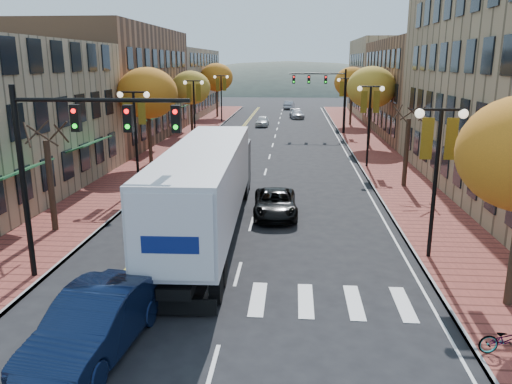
% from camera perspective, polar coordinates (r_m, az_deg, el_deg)
% --- Properties ---
extents(ground, '(200.00, 200.00, 0.00)m').
position_cam_1_polar(ground, '(15.47, -3.79, -15.33)').
color(ground, black).
rests_on(ground, ground).
extents(sidewalk_left, '(4.00, 85.00, 0.15)m').
position_cam_1_polar(sidewalk_left, '(47.68, -9.08, 5.24)').
color(sidewalk_left, brown).
rests_on(sidewalk_left, ground).
extents(sidewalk_right, '(4.00, 85.00, 0.15)m').
position_cam_1_polar(sidewalk_right, '(46.92, 12.93, 4.90)').
color(sidewalk_right, brown).
rests_on(sidewalk_right, ground).
extents(building_left_mid, '(12.00, 24.00, 11.00)m').
position_cam_1_polar(building_left_mid, '(52.84, -17.08, 11.61)').
color(building_left_mid, brown).
rests_on(building_left_mid, ground).
extents(building_left_far, '(12.00, 26.00, 9.50)m').
position_cam_1_polar(building_left_far, '(76.71, -10.22, 12.20)').
color(building_left_far, '#9E8966').
rests_on(building_left_far, ground).
extents(building_right_mid, '(15.00, 24.00, 10.00)m').
position_cam_1_polar(building_right_mid, '(57.73, 21.37, 10.97)').
color(building_right_mid, brown).
rests_on(building_right_mid, ground).
extents(building_right_far, '(15.00, 20.00, 11.00)m').
position_cam_1_polar(building_right_far, '(79.03, 16.81, 12.43)').
color(building_right_far, '#9E8966').
rests_on(building_right_far, ground).
extents(tree_left_a, '(0.28, 0.28, 4.20)m').
position_cam_1_polar(tree_left_a, '(24.55, -22.39, 0.64)').
color(tree_left_a, '#382619').
rests_on(tree_left_a, sidewalk_left).
extents(tree_left_b, '(4.48, 4.48, 7.21)m').
position_cam_1_polar(tree_left_b, '(38.91, -12.30, 10.97)').
color(tree_left_b, '#382619').
rests_on(tree_left_b, sidewalk_left).
extents(tree_left_c, '(4.16, 4.16, 6.69)m').
position_cam_1_polar(tree_left_c, '(54.45, -7.46, 11.72)').
color(tree_left_c, '#382619').
rests_on(tree_left_c, sidewalk_left).
extents(tree_left_d, '(4.61, 4.61, 7.42)m').
position_cam_1_polar(tree_left_d, '(72.13, -4.53, 12.92)').
color(tree_left_d, '#382619').
rests_on(tree_left_d, sidewalk_left).
extents(tree_right_b, '(0.28, 0.28, 4.20)m').
position_cam_1_polar(tree_right_b, '(32.50, 16.78, 4.33)').
color(tree_right_b, '#382619').
rests_on(tree_right_b, sidewalk_right).
extents(tree_right_c, '(4.48, 4.48, 7.21)m').
position_cam_1_polar(tree_right_c, '(47.83, 13.04, 11.55)').
color(tree_right_c, '#382619').
rests_on(tree_right_c, sidewalk_right).
extents(tree_right_d, '(4.35, 4.35, 7.00)m').
position_cam_1_polar(tree_right_d, '(63.69, 10.92, 12.20)').
color(tree_right_d, '#382619').
rests_on(tree_right_d, sidewalk_right).
extents(lamp_left_b, '(1.96, 0.36, 6.05)m').
position_cam_1_polar(lamp_left_b, '(30.95, -13.67, 7.88)').
color(lamp_left_b, black).
rests_on(lamp_left_b, ground).
extents(lamp_left_c, '(1.96, 0.36, 6.05)m').
position_cam_1_polar(lamp_left_c, '(48.32, -7.11, 10.47)').
color(lamp_left_c, black).
rests_on(lamp_left_c, ground).
extents(lamp_left_d, '(1.96, 0.36, 6.05)m').
position_cam_1_polar(lamp_left_d, '(66.03, -4.00, 11.64)').
color(lamp_left_d, black).
rests_on(lamp_left_d, ground).
extents(lamp_right_a, '(1.96, 0.36, 6.05)m').
position_cam_1_polar(lamp_right_a, '(20.32, 20.05, 4.04)').
color(lamp_right_a, black).
rests_on(lamp_right_a, ground).
extents(lamp_right_b, '(1.96, 0.36, 6.05)m').
position_cam_1_polar(lamp_right_b, '(37.82, 12.87, 9.08)').
color(lamp_right_b, black).
rests_on(lamp_right_b, ground).
extents(lamp_right_c, '(1.96, 0.36, 6.05)m').
position_cam_1_polar(lamp_right_c, '(55.64, 10.21, 10.89)').
color(lamp_right_c, black).
rests_on(lamp_right_c, ground).
extents(traffic_mast_near, '(6.10, 0.35, 7.00)m').
position_cam_1_polar(traffic_mast_near, '(18.11, -20.16, 4.86)').
color(traffic_mast_near, black).
rests_on(traffic_mast_near, ground).
extents(traffic_mast_far, '(6.10, 0.34, 7.00)m').
position_cam_1_polar(traffic_mast_far, '(55.43, 8.12, 11.61)').
color(traffic_mast_far, black).
rests_on(traffic_mast_far, ground).
extents(semi_truck, '(3.19, 17.16, 4.27)m').
position_cam_1_polar(semi_truck, '(22.73, -5.29, 1.29)').
color(semi_truck, black).
rests_on(semi_truck, ground).
extents(navy_sedan, '(2.47, 5.60, 1.79)m').
position_cam_1_polar(navy_sedan, '(14.58, -17.88, -14.06)').
color(navy_sedan, '#0D1936').
rests_on(navy_sedan, ground).
extents(black_suv, '(2.41, 4.83, 1.31)m').
position_cam_1_polar(black_suv, '(25.75, 2.20, -1.29)').
color(black_suv, black).
rests_on(black_suv, ground).
extents(car_far_white, '(1.56, 3.78, 1.28)m').
position_cam_1_polar(car_far_white, '(62.30, 0.74, 8.12)').
color(car_far_white, silver).
rests_on(car_far_white, ground).
extents(car_far_silver, '(2.28, 4.43, 1.23)m').
position_cam_1_polar(car_far_silver, '(71.23, 4.68, 8.87)').
color(car_far_silver, '#9A9AA1').
rests_on(car_far_silver, ground).
extents(car_far_oncoming, '(1.94, 4.23, 1.34)m').
position_cam_1_polar(car_far_oncoming, '(85.71, 3.81, 9.90)').
color(car_far_oncoming, '#ADADB5').
rests_on(car_far_oncoming, ground).
extents(bicycle, '(1.61, 0.71, 0.82)m').
position_cam_1_polar(bicycle, '(15.41, 26.82, -14.77)').
color(bicycle, gray).
rests_on(bicycle, sidewalk_right).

